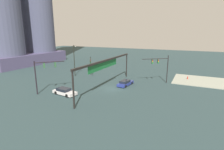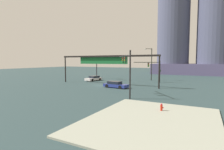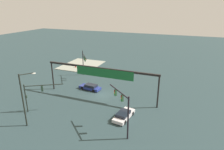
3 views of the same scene
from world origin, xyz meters
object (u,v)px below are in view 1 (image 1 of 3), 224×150
traffic_signal_opposite_side (161,64)px  fire_hydrant_on_curb (188,78)px  sedan_car_waiting_far (125,83)px  traffic_signal_near_corner (90,63)px  sedan_car_approaching (64,91)px  streetlamp_curved_arm (74,58)px  traffic_signal_cross_street (43,71)px

traffic_signal_opposite_side → fire_hydrant_on_curb: bearing=-170.7°
traffic_signal_opposite_side → fire_hydrant_on_curb: 9.23m
traffic_signal_opposite_side → sedan_car_waiting_far: bearing=-0.3°
traffic_signal_near_corner → sedan_car_approaching: 15.24m
traffic_signal_near_corner → traffic_signal_opposite_side: size_ratio=0.88×
sedan_car_approaching → sedan_car_waiting_far: 13.27m
traffic_signal_near_corner → traffic_signal_opposite_side: 18.23m
traffic_signal_near_corner → fire_hydrant_on_curb: traffic_signal_near_corner is taller
streetlamp_curved_arm → sedan_car_approaching: (-12.77, -7.23, -4.19)m
traffic_signal_opposite_side → streetlamp_curved_arm: size_ratio=0.78×
sedan_car_approaching → sedan_car_waiting_far: same height
sedan_car_waiting_far → sedan_car_approaching: bearing=148.6°
traffic_signal_opposite_side → streetlamp_curved_arm: bearing=-31.1°
traffic_signal_near_corner → sedan_car_waiting_far: size_ratio=1.16×
traffic_signal_opposite_side → traffic_signal_near_corner: bearing=-35.2°
traffic_signal_near_corner → traffic_signal_cross_street: bearing=-33.2°
traffic_signal_near_corner → sedan_car_waiting_far: bearing=38.8°
sedan_car_waiting_far → fire_hydrant_on_curb: size_ratio=6.91×
traffic_signal_near_corner → traffic_signal_cross_street: (-15.69, 0.45, 0.93)m
traffic_signal_near_corner → traffic_signal_cross_street: traffic_signal_cross_street is taller
traffic_signal_cross_street → fire_hydrant_on_curb: size_ratio=8.94×
sedan_car_approaching → sedan_car_waiting_far: (10.39, -8.25, -0.00)m
fire_hydrant_on_curb → traffic_signal_cross_street: bearing=133.1°
traffic_signal_near_corner → streetlamp_curved_arm: size_ratio=0.69×
traffic_signal_opposite_side → sedan_car_approaching: 21.74m
traffic_signal_cross_street → traffic_signal_opposite_side: bearing=-6.5°
traffic_signal_opposite_side → traffic_signal_cross_street: 24.95m
traffic_signal_cross_street → sedan_car_waiting_far: size_ratio=1.29×
traffic_signal_opposite_side → sedan_car_approaching: traffic_signal_opposite_side is taller
traffic_signal_near_corner → fire_hydrant_on_curb: (7.05, -23.83, -3.04)m
traffic_signal_near_corner → fire_hydrant_on_curb: size_ratio=7.99×
traffic_signal_opposite_side → streetlamp_curved_arm: (-2.69, 22.01, 0.35)m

